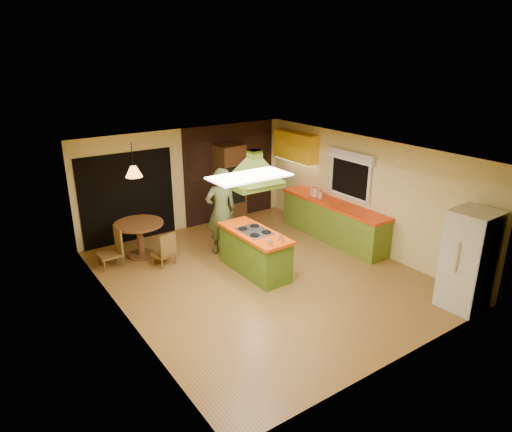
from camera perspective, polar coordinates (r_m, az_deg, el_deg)
ground at (r=9.18m, az=0.82°, el=-7.47°), size 6.50×6.50×0.00m
room_walls at (r=8.67m, az=0.86°, el=-0.13°), size 5.50×6.50×6.50m
ceiling_plane at (r=8.32m, az=0.90°, el=7.97°), size 6.50×6.50×0.00m
brick_panel at (r=11.91m, az=-3.26°, el=5.49°), size 2.64×0.03×2.50m
nook_opening at (r=10.85m, az=-15.72°, el=2.19°), size 2.20×0.03×2.10m
right_counter at (r=10.86m, az=9.57°, el=-0.59°), size 0.62×3.05×0.92m
upper_cabinets at (r=11.68m, az=4.96°, el=8.68°), size 0.34×1.40×0.70m
window_right at (r=10.52m, az=11.72°, el=6.05°), size 0.12×1.35×1.06m
fluor_panel at (r=6.76m, az=-0.81°, el=4.97°), size 1.20×0.60×0.03m
kitchen_island at (r=9.16m, az=-0.16°, el=-4.46°), size 0.71×1.74×0.89m
range_hood at (r=8.56m, az=-0.17°, el=6.62°), size 0.98×0.72×0.79m
man at (r=9.90m, az=-4.39°, el=0.62°), size 0.76×0.57×1.92m
refrigerator at (r=8.58m, az=25.07°, el=-5.00°), size 0.77×0.73×1.77m
wall_oven at (r=11.64m, az=-3.31°, el=3.96°), size 0.71×0.64×2.04m
dining_table at (r=10.11m, az=-14.35°, el=-2.03°), size 1.04×1.04×0.78m
chair_left at (r=9.88m, az=-17.86°, el=-3.82°), size 0.45×0.45×0.81m
chair_near at (r=9.70m, az=-11.50°, el=-3.94°), size 0.47×0.47×0.73m
pendant_lamp at (r=9.70m, az=-15.03°, el=5.39°), size 0.35×0.35×0.22m
canister_large at (r=11.06m, az=7.44°, el=2.95°), size 0.15×0.15×0.20m
canister_medium at (r=11.13m, az=7.10°, el=3.03°), size 0.15×0.15×0.18m
canister_small at (r=10.94m, az=8.04°, el=2.65°), size 0.16×0.16×0.17m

